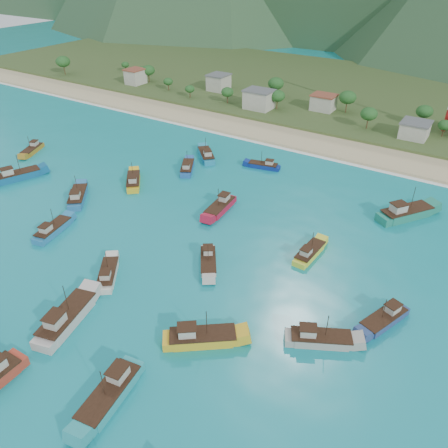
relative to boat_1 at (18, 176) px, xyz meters
The scene contains 24 objects.
ground 58.75m from the boat_1, 10.99° to the right, with size 600.00×600.00×0.00m, color #0D848F.
beach 89.01m from the boat_1, 49.62° to the left, with size 400.00×18.00×1.20m, color beige.
land 141.12m from the boat_1, 65.88° to the left, with size 400.00×110.00×2.40m, color #385123.
surf_line 82.01m from the boat_1, 45.31° to the left, with size 400.00×2.50×0.08m, color white.
village 118.69m from the boat_1, 49.88° to the left, with size 217.31×25.40×6.74m.
vegetation 103.41m from the boat_1, 62.68° to the left, with size 275.57×26.39×8.79m.
boat_1 is the anchor object (origin of this frame).
boat_4 67.46m from the boat_1, 38.59° to the left, with size 9.41×4.50×5.35m.
boat_6 81.12m from the boat_1, ahead, with size 3.40×9.84×5.73m.
boat_7 22.81m from the boat_1, ahead, with size 9.80×10.87×6.70m.
boat_8 52.42m from the boat_1, 47.94° to the left, with size 10.15×10.08×6.53m.
boat_10 99.87m from the boat_1, 21.00° to the left, with size 11.33×13.76×8.22m.
boat_11 79.16m from the boat_1, 26.94° to the right, with size 5.34×12.37×7.07m.
boat_13 32.20m from the boat_1, 22.81° to the right, with size 5.20×10.65×6.05m.
boat_14 57.41m from the boat_1, 15.63° to the left, with size 4.34×11.44×6.60m.
boat_15 32.01m from the boat_1, 26.98° to the left, with size 9.37×10.19×6.33m.
boat_16 98.45m from the boat_1, ahead, with size 6.43×10.57×6.01m.
boat_18 61.51m from the boat_1, 28.56° to the right, with size 6.98×13.62×7.72m.
boat_19 18.68m from the boat_1, 131.68° to the left, with size 6.66×10.01×5.73m.
boat_22 78.05m from the boat_1, 15.40° to the right, with size 11.43×9.93×6.95m.
boat_25 91.70m from the boat_1, ahead, with size 10.87×7.70×6.28m.
boat_26 53.87m from the boat_1, 18.49° to the right, with size 8.09×9.51×5.74m.
boat_32 64.94m from the boat_1, ahead, with size 8.00×9.63×5.77m.
boat_33 45.81m from the boat_1, 39.34° to the left, with size 7.61×10.16×5.93m.
Camera 1 is at (46.78, -48.47, 53.03)m, focal length 35.00 mm.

